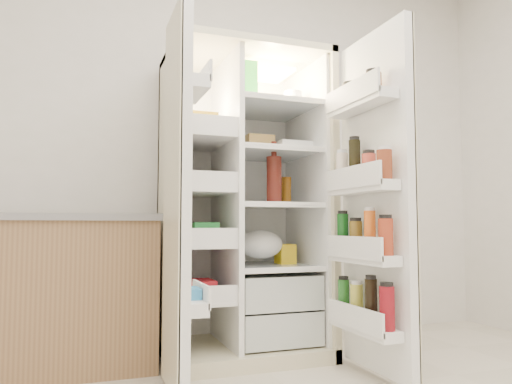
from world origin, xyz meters
name	(u,v)px	position (x,y,z in m)	size (l,w,h in m)	color
wall_back	(229,140)	(0.00, 2.00, 1.35)	(4.00, 0.02, 2.70)	white
refrigerator	(244,229)	(-0.01, 1.65, 0.74)	(0.92, 0.70, 1.80)	beige
freezer_door	(178,197)	(-0.52, 1.05, 0.89)	(0.15, 0.40, 1.72)	white
fridge_door	(373,203)	(0.46, 0.96, 0.87)	(0.17, 0.58, 1.72)	white
kitchen_counter	(47,291)	(-1.10, 1.67, 0.41)	(1.14, 0.60, 0.82)	#936F49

